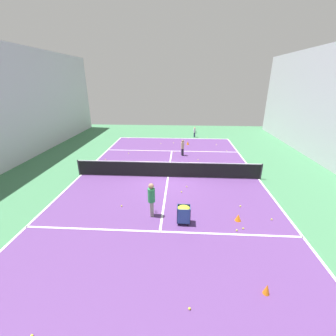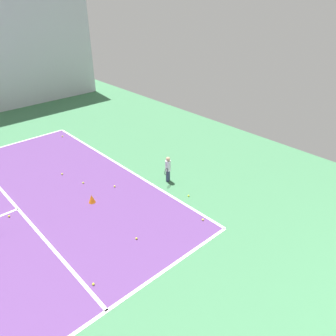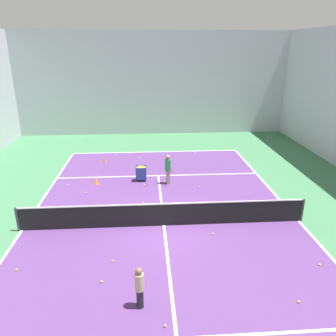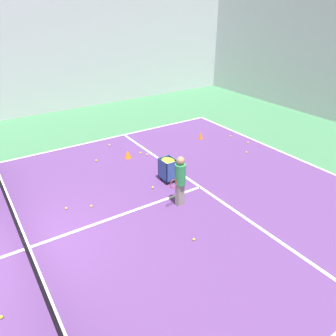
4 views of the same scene
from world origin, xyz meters
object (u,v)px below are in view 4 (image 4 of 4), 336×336
at_px(coach_at_net, 180,178).
at_px(training_cone_1, 201,135).
at_px(ball_cart, 168,166).
at_px(tennis_net, 21,233).

bearing_deg(coach_at_net, training_cone_1, -147.25).
xyz_separation_m(coach_at_net, ball_cart, (-1.44, 0.52, -0.34)).
distance_m(coach_at_net, training_cone_1, 5.49).
bearing_deg(training_cone_1, tennis_net, -67.93).
bearing_deg(ball_cart, training_cone_1, 125.71).
distance_m(coach_at_net, ball_cart, 1.57).
height_order(tennis_net, coach_at_net, coach_at_net).
distance_m(tennis_net, training_cone_1, 8.94).
distance_m(tennis_net, ball_cart, 5.05).
bearing_deg(ball_cart, coach_at_net, -19.73).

